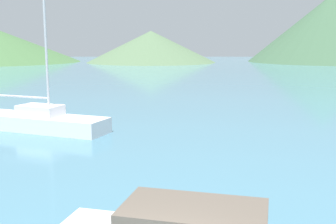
# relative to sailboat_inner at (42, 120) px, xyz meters

# --- Properties ---
(sailboat_inner) EXTENTS (7.23, 4.34, 9.10)m
(sailboat_inner) POSITION_rel_sailboat_inner_xyz_m (0.00, 0.00, 0.00)
(sailboat_inner) COLOR silver
(sailboat_inner) RESTS_ON ground_plane
(hill_central) EXTENTS (27.57, 27.57, 6.67)m
(hill_central) POSITION_rel_sailboat_inner_xyz_m (2.73, 70.33, 2.83)
(hill_central) COLOR #4C6647
(hill_central) RESTS_ON ground_plane
(hill_east) EXTENTS (33.98, 33.98, 14.11)m
(hill_east) POSITION_rel_sailboat_inner_xyz_m (41.18, 72.17, 6.55)
(hill_east) COLOR #38563D
(hill_east) RESTS_ON ground_plane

